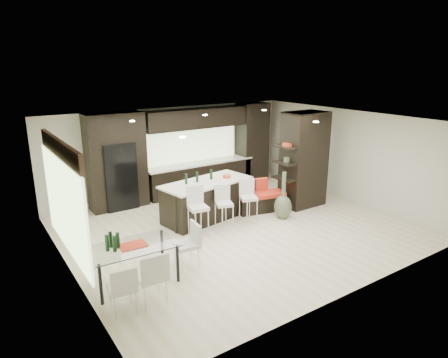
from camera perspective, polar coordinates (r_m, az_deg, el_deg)
ground at (r=10.09m, az=1.92°, el=-7.08°), size 8.00×8.00×0.00m
back_wall at (r=12.55m, az=-7.42°, el=3.98°), size 8.00×0.02×2.70m
left_wall at (r=8.08m, az=-21.74°, el=-4.11°), size 0.02×7.00×2.70m
right_wall at (r=12.34m, az=17.26°, el=3.17°), size 0.02×7.00×2.70m
ceiling at (r=9.35m, az=2.07°, el=8.28°), size 8.00×7.00×0.02m
window_left at (r=8.27m, az=-21.78°, el=-3.65°), size 0.04×3.20×1.90m
window_back at (r=12.74m, az=-4.96°, el=5.17°), size 3.40×0.04×1.20m
stone_accent at (r=8.03m, az=-22.25°, el=2.44°), size 0.08×3.00×0.80m
ceiling_spots at (r=9.55m, az=1.18°, el=8.34°), size 4.00×3.00×0.02m
back_cabinetry at (r=12.49m, az=-4.69°, el=4.01°), size 6.80×0.68×2.70m
refrigerator at (r=11.60m, az=-14.90°, el=0.49°), size 0.90×0.68×1.90m
partition_column at (r=11.57m, az=11.32°, el=2.75°), size 1.20×0.80×2.70m
kitchen_island at (r=10.57m, az=-2.49°, el=-2.99°), size 2.59×1.43×1.02m
stool_left at (r=9.54m, az=-3.71°, el=-5.36°), size 0.49×0.49×0.97m
stool_mid at (r=9.94m, az=0.01°, el=-4.67°), size 0.50×0.50×0.89m
stool_right at (r=10.35m, az=3.50°, el=-3.78°), size 0.52×0.52×0.91m
bench at (r=11.19m, az=5.29°, el=-3.29°), size 1.44×0.81×0.52m
floor_vase at (r=10.62m, az=8.47°, el=-2.34°), size 0.48×0.48×1.28m
dining_table at (r=7.79m, az=-12.71°, el=-11.84°), size 1.64×0.97×0.77m
chair_near at (r=7.12m, az=-10.37°, el=-13.90°), size 0.51×0.51×0.91m
chair_far at (r=7.03m, az=-14.31°, el=-15.16°), size 0.47×0.47×0.80m
chair_end at (r=8.18m, az=-5.39°, el=-9.74°), size 0.50×0.50×0.85m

